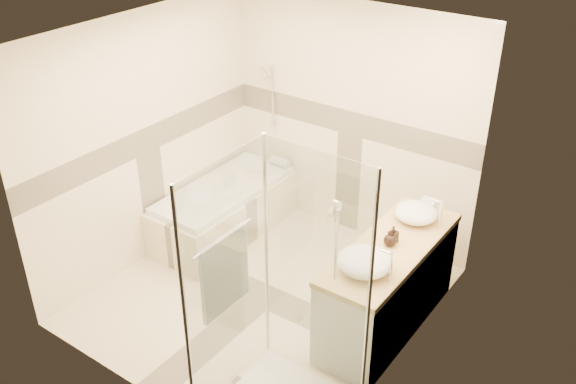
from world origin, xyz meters
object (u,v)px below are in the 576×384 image
Objects in this scene: shower_enclosure at (273,350)px; amenity_bottle_b at (390,238)px; vessel_sink_far at (364,261)px; amenity_bottle_a at (393,234)px; bathtub at (225,207)px; vessel_sink_near at (416,213)px; vanity at (388,286)px.

amenity_bottle_b is at bearing 77.84° from shower_enclosure.
vessel_sink_far is 2.86× the size of amenity_bottle_a.
vessel_sink_far is at bearing -20.26° from bathtub.
vessel_sink_far reaches higher than amenity_bottle_b.
amenity_bottle_a is 0.06m from amenity_bottle_b.
bathtub is at bearing -176.44° from vessel_sink_near.
vanity reaches higher than bathtub.
bathtub is 2.22m from vessel_sink_near.
shower_enclosure is 1.41m from amenity_bottle_a.
vanity is at bearing 87.38° from vessel_sink_far.
bathtub is 4.46× the size of vessel_sink_near.
shower_enclosure is 0.98m from vessel_sink_far.
vessel_sink_far is at bearing -92.62° from vanity.
amenity_bottle_a is (0.00, -0.43, -0.00)m from vessel_sink_near.
shower_enclosure is 5.35× the size of vessel_sink_near.
bathtub is at bearing 170.56° from amenity_bottle_b.
vanity is 0.50m from amenity_bottle_a.
vessel_sink_far is 3.10× the size of amenity_bottle_b.
bathtub is 2.24m from amenity_bottle_a.
vessel_sink_near is 0.43m from amenity_bottle_a.
vanity is 1.31m from shower_enclosure.
vessel_sink_near is (0.27, 1.75, 0.42)m from shower_enclosure.
amenity_bottle_a reaches higher than amenity_bottle_b.
vessel_sink_far is 0.43m from amenity_bottle_b.
bathtub is at bearing 172.04° from amenity_bottle_a.
amenity_bottle_b is at bearing -9.44° from bathtub.
amenity_bottle_a is at bearing 90.00° from amenity_bottle_b.
amenity_bottle_b is (0.00, -0.06, -0.01)m from amenity_bottle_a.
shower_enclosure is at bearing -102.16° from amenity_bottle_b.
amenity_bottle_a is (0.27, 1.32, 0.42)m from shower_enclosure.
vessel_sink_near is at bearing 81.16° from shower_enclosure.
vanity is 4.25× the size of vessel_sink_near.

